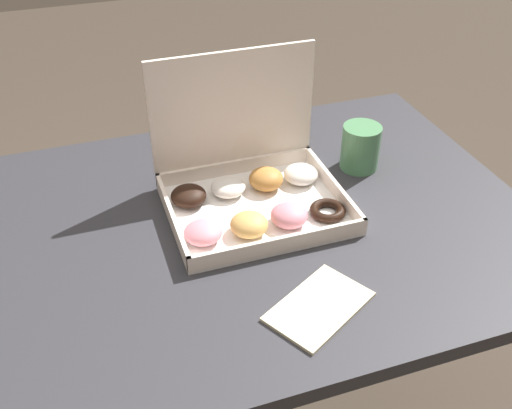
# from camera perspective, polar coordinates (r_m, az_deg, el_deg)

# --- Properties ---
(dining_table) EXTENTS (1.13, 0.80, 0.77)m
(dining_table) POSITION_cam_1_polar(r_m,az_deg,el_deg) (1.22, -1.31, -5.80)
(dining_table) COLOR #2D2D33
(dining_table) RESTS_ON ground_plane
(donut_box) EXTENTS (0.34, 0.29, 0.28)m
(donut_box) POSITION_cam_1_polar(r_m,az_deg,el_deg) (1.17, -0.64, 2.23)
(donut_box) COLOR white
(donut_box) RESTS_ON dining_table
(coffee_mug) EXTENTS (0.08, 0.08, 0.10)m
(coffee_mug) POSITION_cam_1_polar(r_m,az_deg,el_deg) (1.30, 9.92, 5.46)
(coffee_mug) COLOR #4C8456
(coffee_mug) RESTS_ON dining_table
(paper_napkin) EXTENTS (0.20, 0.18, 0.01)m
(paper_napkin) POSITION_cam_1_polar(r_m,az_deg,el_deg) (0.98, 6.03, -9.64)
(paper_napkin) COLOR beige
(paper_napkin) RESTS_ON dining_table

